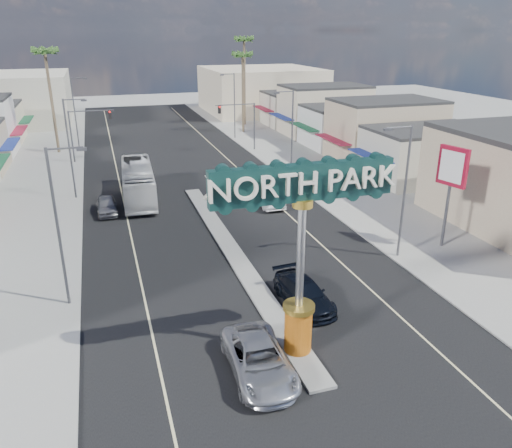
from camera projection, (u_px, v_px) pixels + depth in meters
ground at (190, 188)px, 48.90m from camera, size 160.00×160.00×0.00m
road at (190, 188)px, 48.89m from camera, size 20.00×120.00×0.01m
median_island at (233, 252)px, 34.65m from camera, size 1.30×30.00×0.16m
sidewalk_left at (36, 202)px, 44.93m from camera, size 8.00×120.00×0.12m
sidewalk_right at (321, 176)px, 52.82m from camera, size 8.00×120.00×0.12m
storefront_row_right at (350, 123)px, 66.12m from camera, size 12.00×42.00×6.00m
backdrop_far_left at (5, 99)px, 81.23m from camera, size 20.00×20.00×8.00m
backdrop_far_right at (261, 90)px, 93.62m from camera, size 20.00×20.00×8.00m
gateway_sign at (301, 239)px, 21.85m from camera, size 8.20×1.50×9.15m
traffic_signal_left at (87, 125)px, 57.20m from camera, size 5.09×0.45×6.00m
traffic_signal_right at (241, 118)px, 62.37m from camera, size 5.09×0.45×6.00m
streetlight_l_near at (60, 221)px, 26.35m from camera, size 2.03×0.22×9.00m
streetlight_l_mid at (71, 144)px, 44.12m from camera, size 2.03×0.22×9.00m
streetlight_l_far at (76, 109)px, 63.67m from camera, size 2.03×0.22×9.00m
streetlight_r_near at (403, 186)px, 32.23m from camera, size 2.03×0.22×9.00m
streetlight_r_mid at (291, 131)px, 50.00m from camera, size 2.03×0.22×9.00m
streetlight_r_far at (233, 103)px, 69.54m from camera, size 2.03×0.22×9.00m
palm_left_far at (45, 57)px, 58.84m from camera, size 2.60×2.60×13.10m
palm_right_mid at (243, 59)px, 71.81m from camera, size 2.60×2.60×12.10m
palm_right_far at (244, 45)px, 77.06m from camera, size 2.60×2.60×14.10m
suv_left at (259, 360)px, 22.21m from camera, size 2.72×5.60×1.54m
suv_right at (304, 293)px, 27.90m from camera, size 2.44×5.17×1.46m
car_parked_left at (107, 205)px, 41.99m from camera, size 1.73×4.15×1.40m
car_parked_right at (268, 196)px, 44.00m from camera, size 1.87×5.10×1.67m
city_bus at (138, 182)px, 45.46m from camera, size 3.24×11.51×3.17m
bank_pylon_sign at (452, 172)px, 33.67m from camera, size 0.85×2.22×7.13m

